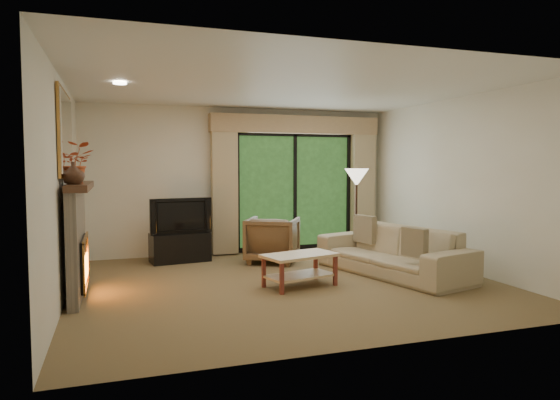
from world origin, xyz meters
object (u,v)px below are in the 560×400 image
object	(u,v)px
media_console	(180,247)
armchair	(273,240)
coffee_table	(300,270)
sofa	(392,251)

from	to	relation	value
media_console	armchair	world-z (taller)	armchair
armchair	coffee_table	world-z (taller)	armchair
media_console	armchair	xyz separation A→B (m)	(1.43, -0.51, 0.13)
armchair	media_console	bearing A→B (deg)	9.53
coffee_table	sofa	bearing A→B (deg)	-5.85
armchair	sofa	size ratio (longest dim) A/B	0.34
media_console	coffee_table	world-z (taller)	media_console
armchair	coffee_table	xyz separation A→B (m)	(-0.15, -1.67, -0.16)
sofa	coffee_table	xyz separation A→B (m)	(-1.51, -0.23, -0.13)
media_console	coffee_table	bearing A→B (deg)	-67.55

